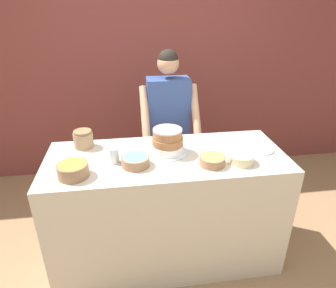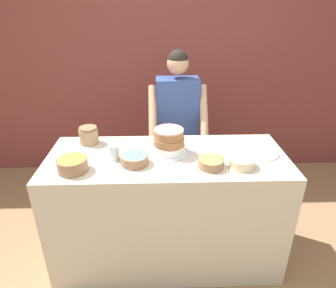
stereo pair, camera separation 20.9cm
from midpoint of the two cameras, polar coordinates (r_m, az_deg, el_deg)
ground_plane at (r=2.52m, az=2.76°, el=-25.84°), size 14.00×14.00×0.00m
wall_back at (r=3.51m, az=0.79°, el=14.79°), size 10.00×0.05×2.60m
counter at (r=2.43m, az=2.35°, el=-12.23°), size 1.75×0.71×0.95m
person_baker at (r=2.82m, az=3.88°, el=4.67°), size 0.52×0.45×1.59m
cake at (r=2.18m, az=2.90°, el=0.32°), size 0.30×0.30×0.19m
frosting_bowl_yellow at (r=2.05m, az=11.10°, el=-3.57°), size 0.18×0.18×0.13m
frosting_bowl_orange at (r=2.03m, az=-15.00°, el=-3.85°), size 0.20×0.20×0.09m
frosting_bowl_pink at (r=2.11m, az=16.60°, el=-3.37°), size 0.18×0.18×0.07m
frosting_bowl_blue at (r=2.06m, az=-3.56°, el=-2.93°), size 0.19×0.19×0.07m
drinking_glass at (r=2.12m, az=-7.45°, el=-1.67°), size 0.07×0.07×0.11m
ceramic_plate at (r=2.34m, az=19.96°, el=-1.66°), size 0.24×0.24×0.01m
stoneware_jar at (r=2.39m, az=-12.49°, el=1.56°), size 0.15×0.15×0.13m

